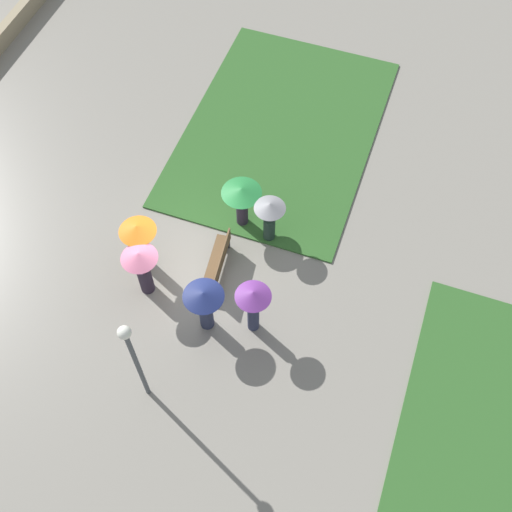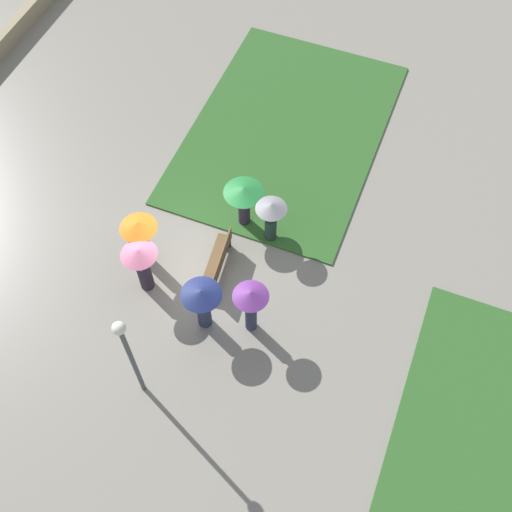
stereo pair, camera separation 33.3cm
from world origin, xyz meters
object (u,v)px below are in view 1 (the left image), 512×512
at_px(crowd_person_orange, 139,237).
at_px(crowd_person_pink, 142,265).
at_px(crowd_person_navy, 205,303).
at_px(crowd_person_green, 242,198).
at_px(lamp_post, 133,354).
at_px(crowd_person_grey, 270,215).
at_px(crowd_person_purple, 253,303).
at_px(park_bench, 218,263).

bearing_deg(crowd_person_orange, crowd_person_pink, 56.34).
bearing_deg(crowd_person_navy, crowd_person_green, -123.61).
bearing_deg(lamp_post, crowd_person_grey, 166.05).
xyz_separation_m(crowd_person_green, crowd_person_navy, (3.58, 0.27, -0.01)).
xyz_separation_m(crowd_person_orange, crowd_person_grey, (-2.09, 3.12, -0.26)).
relative_size(lamp_post, crowd_person_pink, 1.99).
relative_size(crowd_person_purple, crowd_person_green, 1.17).
relative_size(crowd_person_green, crowd_person_orange, 0.86).
relative_size(park_bench, crowd_person_orange, 1.02).
bearing_deg(crowd_person_navy, crowd_person_grey, -139.55).
height_order(crowd_person_navy, crowd_person_pink, crowd_person_pink).
xyz_separation_m(lamp_post, crowd_person_navy, (-2.37, 0.73, -1.29)).
relative_size(lamp_post, crowd_person_navy, 2.12).
bearing_deg(crowd_person_purple, crowd_person_green, 59.49).
bearing_deg(crowd_person_green, lamp_post, 9.15).
bearing_deg(park_bench, crowd_person_navy, 3.70).
height_order(crowd_person_navy, crowd_person_orange, crowd_person_orange).
relative_size(crowd_person_navy, crowd_person_pink, 0.94).
relative_size(crowd_person_navy, crowd_person_grey, 1.05).
bearing_deg(crowd_person_grey, crowd_person_orange, -118.06).
distance_m(park_bench, crowd_person_navy, 1.89).
bearing_deg(crowd_person_navy, crowd_person_purple, 158.28).
height_order(crowd_person_green, crowd_person_grey, crowd_person_grey).
xyz_separation_m(crowd_person_green, crowd_person_grey, (0.26, 0.95, -0.09)).
xyz_separation_m(crowd_person_purple, crowd_person_navy, (0.36, -1.24, -0.16)).
bearing_deg(crowd_person_grey, crowd_person_navy, -73.57).
distance_m(crowd_person_purple, crowd_person_pink, 3.28).
height_order(park_bench, crowd_person_green, crowd_person_green).
distance_m(lamp_post, crowd_person_green, 6.10).
distance_m(crowd_person_purple, crowd_person_green, 3.56).
relative_size(park_bench, crowd_person_purple, 1.01).
xyz_separation_m(lamp_post, crowd_person_grey, (-5.69, 1.41, -1.36)).
xyz_separation_m(crowd_person_navy, crowd_person_orange, (-1.23, -2.43, 0.19)).
bearing_deg(crowd_person_navy, crowd_person_pink, -51.04).
bearing_deg(crowd_person_purple, lamp_post, 178.61).
bearing_deg(crowd_person_pink, crowd_person_purple, 150.57).
bearing_deg(crowd_person_pink, lamp_post, 87.31).
bearing_deg(crowd_person_purple, crowd_person_navy, 140.56).
relative_size(crowd_person_green, crowd_person_grey, 0.98).
height_order(lamp_post, crowd_person_purple, lamp_post).
relative_size(lamp_post, crowd_person_orange, 1.96).
distance_m(crowd_person_navy, crowd_person_grey, 3.39).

